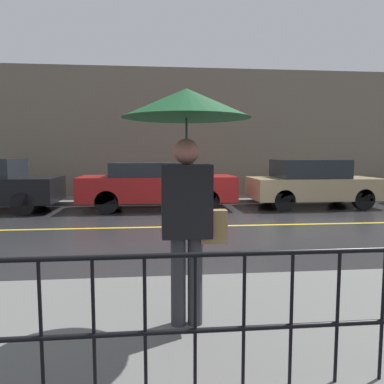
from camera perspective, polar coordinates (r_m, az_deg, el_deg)
name	(u,v)px	position (r m, az deg, el deg)	size (l,w,h in m)	color
ground_plane	(233,226)	(9.03, 6.32, -5.13)	(80.00, 80.00, 0.00)	#262628
sidewalk_near	(345,319)	(4.21, 22.33, -17.50)	(28.00, 2.63, 0.13)	#60605E
sidewalk_far	(205,199)	(13.76, 2.05, -1.06)	(28.00, 1.84, 0.13)	#60605E
lane_marking	(233,226)	(9.02, 6.32, -5.10)	(25.20, 0.12, 0.01)	gold
building_storefront	(202,134)	(14.74, 1.51, 8.82)	(28.00, 0.30, 4.97)	#706656
pedestrian	(187,136)	(3.33, -0.77, 8.51)	(1.13, 1.13, 2.14)	#333338
car_red	(156,185)	(11.62, -5.44, 1.10)	(4.72, 1.79, 1.45)	maroon
car_tan	(312,183)	(12.68, 17.81, 1.29)	(4.04, 1.85, 1.53)	tan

